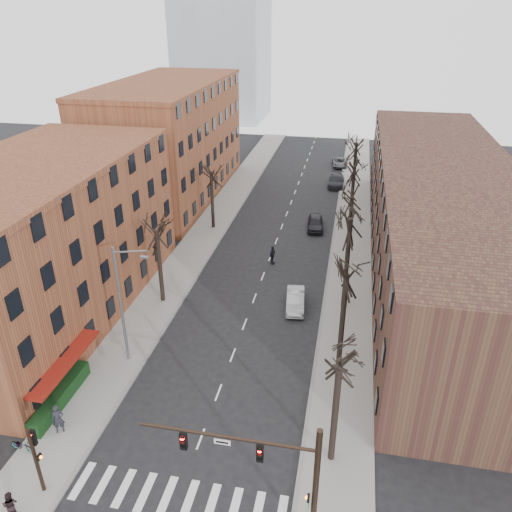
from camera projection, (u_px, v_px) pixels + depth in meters
The scene contains 27 objects.
ground at pixel (178, 498), 25.80m from camera, with size 160.00×160.00×0.00m, color black.
sidewalk_left at pixel (212, 224), 57.80m from camera, with size 4.00×90.00×0.15m, color gray.
sidewalk_right at pixel (352, 235), 55.01m from camera, with size 4.00×90.00×0.15m, color gray.
building_left_near at pixel (42, 245), 39.01m from camera, with size 12.00×26.00×12.00m, color brown.
building_left_far at pixel (169, 142), 63.94m from camera, with size 12.00×28.00×14.00m, color brown.
building_right at pixel (441, 216), 47.02m from camera, with size 12.00×50.00×10.00m, color #4D3324.
awning_left at pixel (72, 394), 32.69m from camera, with size 1.20×7.00×0.15m, color maroon.
hedge at pixel (61, 397), 31.54m from camera, with size 0.80×6.00×1.00m, color #133715.
tree_right_a at pixel (331, 459), 27.98m from camera, with size 5.20×5.20×10.00m, color black, non-canonical shape.
tree_right_b at pixel (338, 368), 34.98m from camera, with size 5.20×5.20×10.80m, color black, non-canonical shape.
tree_right_c at pixel (343, 308), 41.99m from camera, with size 5.20×5.20×11.60m, color black, non-canonical shape.
tree_right_d at pixel (346, 264), 48.99m from camera, with size 5.20×5.20×10.00m, color black, non-canonical shape.
tree_right_e at pixel (349, 232), 55.99m from camera, with size 5.20×5.20×10.80m, color black, non-canonical shape.
tree_right_f at pixel (351, 206), 62.99m from camera, with size 5.20×5.20×11.60m, color black, non-canonical shape.
tree_left_a at pixel (163, 301), 42.88m from camera, with size 5.20×5.20×9.50m, color black, non-canonical shape.
tree_left_b at pixel (213, 228), 56.89m from camera, with size 5.20×5.20×9.50m, color black, non-canonical shape.
signal_mast_arm at pixel (281, 472), 22.00m from camera, with size 8.14×0.30×7.20m.
signal_pole_left at pixel (35, 455), 25.01m from camera, with size 0.47×0.44×4.40m.
streetlight at pixel (123, 301), 33.52m from camera, with size 2.45×0.22×9.03m.
silver_sedan at pixel (295, 300), 41.70m from camera, with size 1.46×4.20×1.38m, color #A6A7AD.
parked_car_near at pixel (315, 223), 56.37m from camera, with size 1.75×4.35×1.48m, color black.
parked_car_mid at pixel (336, 181), 69.80m from camera, with size 2.09×5.14×1.49m, color black.
parked_car_far at pixel (339, 162), 78.35m from camera, with size 2.12×4.59×1.28m, color #53555A.
pedestrian_a at pixel (58, 419), 29.21m from camera, with size 0.70×0.46×1.92m, color black.
pedestrian_b at pixel (10, 505), 24.39m from camera, with size 0.78×0.61×1.61m, color black.
pedestrian_crossing at pixel (272, 255), 48.69m from camera, with size 1.11×0.46×1.89m, color black.
bicycle at pixel (22, 445), 28.18m from camera, with size 0.53×1.51×0.79m, color gray.
Camera 1 is at (7.35, -16.25, 22.83)m, focal length 35.00 mm.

